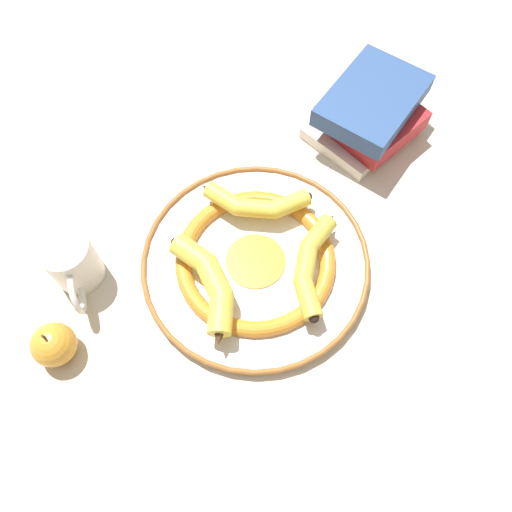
# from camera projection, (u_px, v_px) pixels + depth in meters

# --- Properties ---
(ground_plane) EXTENTS (2.80, 2.80, 0.00)m
(ground_plane) POSITION_uv_depth(u_px,v_px,m) (258.00, 275.00, 0.85)
(ground_plane) COLOR beige
(decorative_bowl) EXTENTS (0.39, 0.39, 0.03)m
(decorative_bowl) POSITION_uv_depth(u_px,v_px,m) (256.00, 261.00, 0.85)
(decorative_bowl) COLOR white
(decorative_bowl) RESTS_ON ground_plane
(banana_a) EXTENTS (0.19, 0.10, 0.03)m
(banana_a) POSITION_uv_depth(u_px,v_px,m) (311.00, 263.00, 0.81)
(banana_a) COLOR gold
(banana_a) RESTS_ON decorative_bowl
(banana_b) EXTENTS (0.20, 0.09, 0.04)m
(banana_b) POSITION_uv_depth(u_px,v_px,m) (210.00, 284.00, 0.79)
(banana_b) COLOR yellow
(banana_b) RESTS_ON decorative_bowl
(banana_c) EXTENTS (0.10, 0.19, 0.03)m
(banana_c) POSITION_uv_depth(u_px,v_px,m) (255.00, 204.00, 0.86)
(banana_c) COLOR yellow
(banana_c) RESTS_ON decorative_bowl
(book_stack) EXTENTS (0.24, 0.25, 0.11)m
(book_stack) POSITION_uv_depth(u_px,v_px,m) (369.00, 113.00, 0.94)
(book_stack) COLOR silver
(book_stack) RESTS_ON ground_plane
(coffee_mug) EXTENTS (0.14, 0.08, 0.10)m
(coffee_mug) POSITION_uv_depth(u_px,v_px,m) (72.00, 263.00, 0.81)
(coffee_mug) COLOR white
(coffee_mug) RESTS_ON ground_plane
(apple) EXTENTS (0.07, 0.07, 0.08)m
(apple) POSITION_uv_depth(u_px,v_px,m) (54.00, 345.00, 0.76)
(apple) COLOR gold
(apple) RESTS_ON ground_plane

